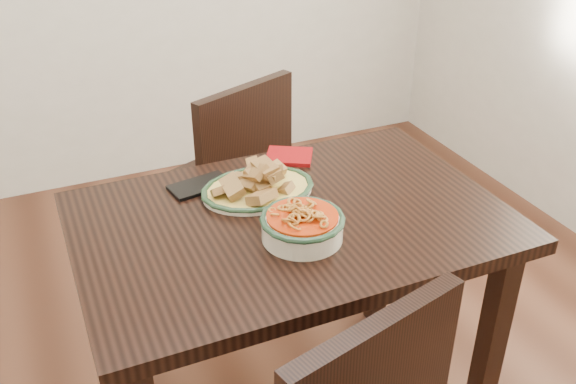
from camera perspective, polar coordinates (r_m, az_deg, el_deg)
name	(u,v)px	position (r m, az deg, el deg)	size (l,w,h in m)	color
dining_table	(291,250)	(1.73, 0.27, -5.14)	(1.11, 0.74, 0.75)	black
chair_far	(227,180)	(2.37, -5.41, 1.08)	(0.55, 0.55, 0.89)	black
fish_plate	(258,179)	(1.75, -2.72, 1.17)	(0.31, 0.24, 0.11)	beige
noodle_bowl	(302,223)	(1.56, 1.29, -2.79)	(0.21, 0.21, 0.08)	beige
smartphone	(200,186)	(1.82, -7.85, 0.57)	(0.17, 0.09, 0.01)	black
napkin	(289,156)	(1.96, 0.10, 3.20)	(0.14, 0.11, 0.01)	maroon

